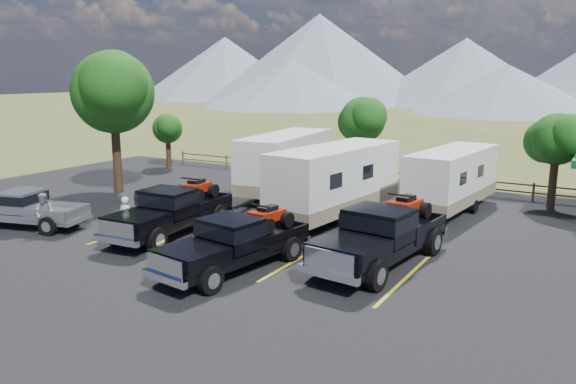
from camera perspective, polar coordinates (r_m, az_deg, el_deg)
The scene contains 18 objects.
ground at distance 18.51m, azimuth -10.56°, elevation -9.19°, with size 320.00×320.00×0.00m, color #485624.
asphalt_lot at distance 20.71m, azimuth -5.10°, elevation -6.66°, with size 44.00×34.00×0.04m, color black.
stall_lines at distance 21.48m, azimuth -3.55°, elevation -5.87°, with size 12.12×5.50×0.01m.
tree_big_nw at distance 32.56m, azimuth -17.39°, elevation 9.63°, with size 5.54×5.18×7.84m.
tree_ne_a at distance 30.21m, azimuth 25.61°, elevation 4.84°, with size 3.11×2.92×4.76m.
tree_north at distance 34.79m, azimuth 7.55°, elevation 7.27°, with size 3.46×3.24×5.25m.
tree_nw_small at distance 40.83m, azimuth -12.15°, elevation 6.31°, with size 2.59×2.43×3.85m.
rail_fence at distance 33.37m, azimuth 13.43°, elevation 1.26°, with size 36.12×0.12×1.00m.
mountain_range at distance 120.43m, azimuth 21.78°, elevation 11.73°, with size 209.00×71.00×20.00m.
rig_left at distance 23.72m, azimuth -11.69°, elevation -1.77°, with size 2.63×6.62×2.17m.
rig_center at distance 19.19m, azimuth -5.30°, elevation -5.02°, with size 2.85×6.35×2.05m.
rig_right at distance 19.87m, azimuth 9.53°, elevation -4.21°, with size 3.00×7.04×2.28m.
trailer_left at distance 30.68m, azimuth -0.19°, elevation 2.93°, with size 3.36×9.72×3.36m.
trailer_center at distance 25.52m, azimuth 4.82°, elevation 1.04°, with size 3.35×9.71×3.36m.
trailer_right at distance 28.15m, azimuth 16.34°, elevation 1.24°, with size 2.93×8.70×3.01m.
pickup_silver at distance 26.81m, azimuth -25.07°, elevation -1.52°, with size 5.71×3.11×1.63m.
person_a at distance 23.59m, azimuth -16.11°, elevation -2.51°, with size 0.63×0.42×1.74m, color silver.
person_b at distance 25.40m, azimuth -23.47°, elevation -2.03°, with size 0.84×0.66×1.74m, color gray.
Camera 1 is at (11.48, -12.92, 6.61)m, focal length 35.00 mm.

